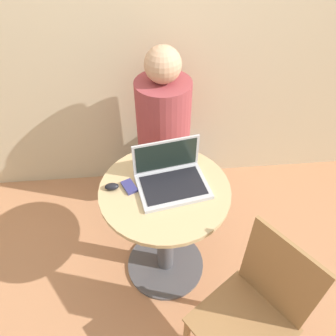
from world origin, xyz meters
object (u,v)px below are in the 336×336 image
at_px(laptop, 171,177).
at_px(person_seated, 164,142).
at_px(cell_phone, 129,187).
at_px(chair_empty, 254,312).

relative_size(laptop, person_seated, 0.32).
xyz_separation_m(laptop, person_seated, (0.02, 0.64, -0.28)).
bearing_deg(cell_phone, chair_empty, -45.90).
bearing_deg(cell_phone, laptop, 4.16).
xyz_separation_m(laptop, chair_empty, (0.34, -0.59, -0.34)).
relative_size(laptop, chair_empty, 0.44).
bearing_deg(person_seated, laptop, -91.50).
relative_size(cell_phone, chair_empty, 0.12).
bearing_deg(chair_empty, cell_phone, 134.10).
relative_size(chair_empty, person_seated, 0.73).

